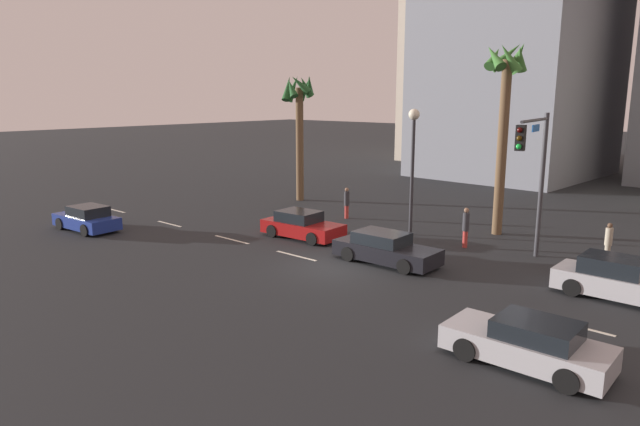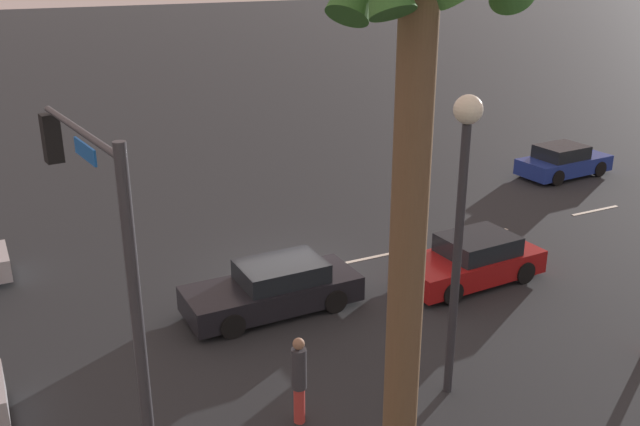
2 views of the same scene
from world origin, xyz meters
name	(u,v)px [view 2 (image 2 of 2)]	position (x,y,z in m)	size (l,w,h in m)	color
ground_plane	(289,275)	(0.00, 0.00, 0.00)	(220.00, 220.00, 0.00)	#232628
lane_stripe_1	(595,210)	(-12.23, 0.00, 0.01)	(2.20, 0.14, 0.01)	silver
lane_stripe_2	(477,235)	(-6.86, 0.00, 0.01)	(2.53, 0.14, 0.01)	silver
lane_stripe_3	(361,260)	(-2.41, 0.00, 0.01)	(2.41, 0.14, 0.01)	silver
car_0	(563,162)	(-14.23, -3.75, 0.62)	(4.10, 2.02, 1.34)	navy
car_1	(274,288)	(1.19, 1.76, 0.62)	(4.62, 1.93, 1.32)	black
car_2	(471,261)	(-4.52, 2.64, 0.62)	(4.31, 2.09, 1.35)	maroon
traffic_signal	(103,242)	(5.89, 5.62, 4.26)	(0.82, 4.43, 6.34)	#38383D
streetlamp	(462,194)	(-0.72, 6.78, 4.47)	(0.56, 0.56, 6.42)	#2D2D33
pedestrian_2	(299,377)	(2.58, 6.34, 1.03)	(0.43, 0.43, 1.91)	#BF3833
palm_tree_1	(418,121)	(2.52, 9.90, 6.90)	(2.40, 2.72, 9.79)	brown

